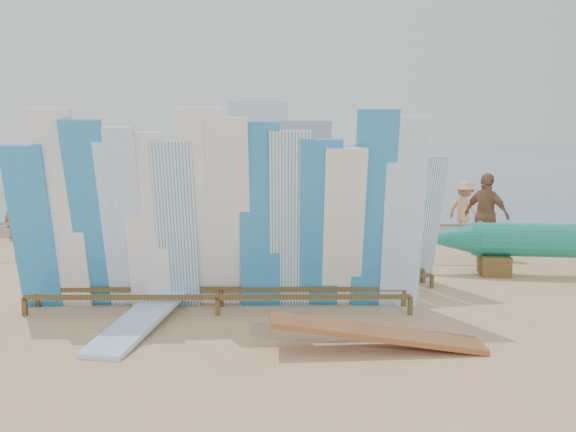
{
  "coord_description": "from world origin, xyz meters",
  "views": [
    {
      "loc": [
        2.26,
        -9.91,
        2.63
      ],
      "look_at": [
        1.97,
        1.18,
        1.22
      ],
      "focal_mm": 38.0,
      "sensor_mm": 36.0,
      "label": 1
    }
  ],
  "objects_px": {
    "beachgoer_10": "(487,215)",
    "beachgoer_1": "(12,208)",
    "vendor_table": "(284,266)",
    "beachgoer_11": "(42,208)",
    "side_surfboard_rack": "(380,223)",
    "flat_board_c": "(376,349)",
    "flat_board_a": "(143,327)",
    "beachgoer_extra_0": "(465,210)",
    "stroller": "(273,239)",
    "beachgoer_3": "(191,207)",
    "beachgoer_2": "(43,221)",
    "beach_chair_left": "(247,242)",
    "beachgoer_5": "(244,204)",
    "beach_chair_right": "(207,243)",
    "beachgoer_0": "(33,214)",
    "beachgoer_4": "(209,218)",
    "main_surfboard_rack": "(219,222)"
  },
  "relations": [
    {
      "from": "beachgoer_10",
      "to": "beachgoer_1",
      "type": "relative_size",
      "value": 1.15
    },
    {
      "from": "vendor_table",
      "to": "beachgoer_11",
      "type": "bearing_deg",
      "value": 161.06
    },
    {
      "from": "side_surfboard_rack",
      "to": "flat_board_c",
      "type": "xyz_separation_m",
      "value": [
        -0.42,
        -3.25,
        -1.16
      ]
    },
    {
      "from": "vendor_table",
      "to": "flat_board_a",
      "type": "bearing_deg",
      "value": -109.25
    },
    {
      "from": "beachgoer_extra_0",
      "to": "stroller",
      "type": "bearing_deg",
      "value": 78.17
    },
    {
      "from": "beachgoer_1",
      "to": "beachgoer_11",
      "type": "xyz_separation_m",
      "value": [
        0.6,
        0.44,
        -0.05
      ]
    },
    {
      "from": "beachgoer_10",
      "to": "beachgoer_3",
      "type": "relative_size",
      "value": 1.15
    },
    {
      "from": "flat_board_c",
      "to": "beachgoer_2",
      "type": "distance_m",
      "value": 9.21
    },
    {
      "from": "beach_chair_left",
      "to": "vendor_table",
      "type": "bearing_deg",
      "value": -85.75
    },
    {
      "from": "flat_board_a",
      "to": "beachgoer_1",
      "type": "relative_size",
      "value": 1.64
    },
    {
      "from": "vendor_table",
      "to": "beachgoer_extra_0",
      "type": "bearing_deg",
      "value": 70.22
    },
    {
      "from": "beachgoer_2",
      "to": "beachgoer_5",
      "type": "distance_m",
      "value": 5.27
    },
    {
      "from": "beach_chair_right",
      "to": "beachgoer_2",
      "type": "relative_size",
      "value": 0.57
    },
    {
      "from": "flat_board_a",
      "to": "beachgoer_1",
      "type": "xyz_separation_m",
      "value": [
        -5.38,
        7.37,
        0.82
      ]
    },
    {
      "from": "side_surfboard_rack",
      "to": "beachgoer_11",
      "type": "relative_size",
      "value": 1.65
    },
    {
      "from": "flat_board_c",
      "to": "beach_chair_right",
      "type": "bearing_deg",
      "value": 23.94
    },
    {
      "from": "side_surfboard_rack",
      "to": "beachgoer_5",
      "type": "bearing_deg",
      "value": 106.49
    },
    {
      "from": "beachgoer_extra_0",
      "to": "beachgoer_0",
      "type": "bearing_deg",
      "value": 57.06
    },
    {
      "from": "beach_chair_left",
      "to": "beachgoer_4",
      "type": "relative_size",
      "value": 0.57
    },
    {
      "from": "beach_chair_right",
      "to": "beachgoer_4",
      "type": "bearing_deg",
      "value": 90.33
    },
    {
      "from": "side_surfboard_rack",
      "to": "stroller",
      "type": "distance_m",
      "value": 3.55
    },
    {
      "from": "beach_chair_left",
      "to": "beachgoer_0",
      "type": "bearing_deg",
      "value": 156.68
    },
    {
      "from": "beachgoer_0",
      "to": "beachgoer_11",
      "type": "bearing_deg",
      "value": 146.51
    },
    {
      "from": "beachgoer_10",
      "to": "beachgoer_2",
      "type": "height_order",
      "value": "beachgoer_10"
    },
    {
      "from": "stroller",
      "to": "beachgoer_5",
      "type": "bearing_deg",
      "value": 119.82
    },
    {
      "from": "beachgoer_2",
      "to": "vendor_table",
      "type": "bearing_deg",
      "value": 28.39
    },
    {
      "from": "main_surfboard_rack",
      "to": "flat_board_a",
      "type": "bearing_deg",
      "value": -141.66
    },
    {
      "from": "main_surfboard_rack",
      "to": "beachgoer_1",
      "type": "height_order",
      "value": "main_surfboard_rack"
    },
    {
      "from": "beach_chair_right",
      "to": "flat_board_a",
      "type": "bearing_deg",
      "value": -91.07
    },
    {
      "from": "beach_chair_right",
      "to": "beachgoer_1",
      "type": "relative_size",
      "value": 0.55
    },
    {
      "from": "beachgoer_2",
      "to": "beachgoer_11",
      "type": "bearing_deg",
      "value": 169.69
    },
    {
      "from": "beachgoer_extra_0",
      "to": "beachgoer_5",
      "type": "xyz_separation_m",
      "value": [
        -5.85,
        0.65,
        0.09
      ]
    },
    {
      "from": "main_surfboard_rack",
      "to": "beachgoer_10",
      "type": "bearing_deg",
      "value": 37.71
    },
    {
      "from": "beachgoer_0",
      "to": "beachgoer_2",
      "type": "bearing_deg",
      "value": -15.62
    },
    {
      "from": "beachgoer_extra_0",
      "to": "beachgoer_5",
      "type": "height_order",
      "value": "beachgoer_5"
    },
    {
      "from": "beachgoer_1",
      "to": "beachgoer_3",
      "type": "xyz_separation_m",
      "value": [
        4.59,
        0.52,
        0.0
      ]
    },
    {
      "from": "beachgoer_extra_0",
      "to": "beachgoer_11",
      "type": "relative_size",
      "value": 1.0
    },
    {
      "from": "flat_board_c",
      "to": "beachgoer_5",
      "type": "xyz_separation_m",
      "value": [
        -2.56,
        9.17,
        0.86
      ]
    },
    {
      "from": "beach_chair_left",
      "to": "beachgoer_11",
      "type": "distance_m",
      "value": 6.16
    },
    {
      "from": "beachgoer_3",
      "to": "flat_board_c",
      "type": "bearing_deg",
      "value": -164.41
    },
    {
      "from": "stroller",
      "to": "beachgoer_0",
      "type": "xyz_separation_m",
      "value": [
        -6.06,
        1.4,
        0.39
      ]
    },
    {
      "from": "beachgoer_3",
      "to": "vendor_table",
      "type": "bearing_deg",
      "value": -162.98
    },
    {
      "from": "flat_board_c",
      "to": "beachgoer_3",
      "type": "distance_m",
      "value": 9.63
    },
    {
      "from": "side_surfboard_rack",
      "to": "beachgoer_10",
      "type": "distance_m",
      "value": 3.96
    },
    {
      "from": "beachgoer_4",
      "to": "beachgoer_3",
      "type": "bearing_deg",
      "value": 72.06
    },
    {
      "from": "side_surfboard_rack",
      "to": "beachgoer_10",
      "type": "height_order",
      "value": "side_surfboard_rack"
    },
    {
      "from": "side_surfboard_rack",
      "to": "beachgoer_4",
      "type": "distance_m",
      "value": 4.98
    },
    {
      "from": "side_surfboard_rack",
      "to": "beachgoer_11",
      "type": "height_order",
      "value": "side_surfboard_rack"
    },
    {
      "from": "beachgoer_10",
      "to": "beachgoer_2",
      "type": "xyz_separation_m",
      "value": [
        -9.99,
        -0.02,
        -0.15
      ]
    },
    {
      "from": "main_surfboard_rack",
      "to": "beach_chair_right",
      "type": "distance_m",
      "value": 4.82
    }
  ]
}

